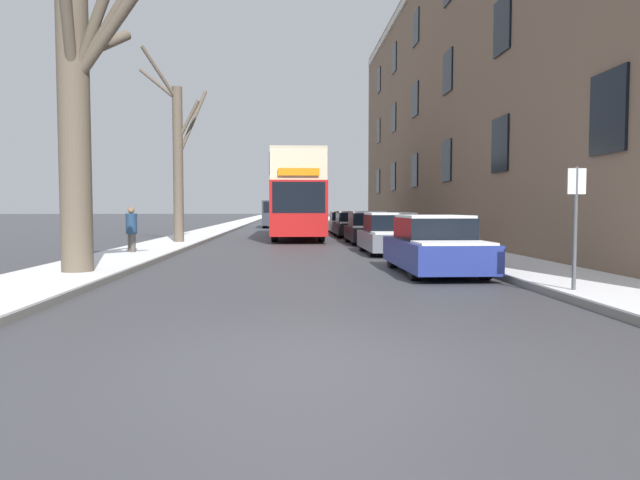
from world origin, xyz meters
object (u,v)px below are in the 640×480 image
Objects in this scene: bare_tree_left_1 at (177,156)px; double_decker_bus at (297,192)px; parked_car_2 at (367,229)px; parked_car_4 at (343,223)px; street_sign_post at (575,223)px; pedestrian_left_sidewalk at (131,230)px; parked_car_3 at (352,225)px; bare_tree_left_0 at (77,108)px; oncoming_van at (276,213)px; parked_car_0 at (435,246)px; parked_car_1 at (390,235)px.

double_decker_bus is (5.10, 5.51, -1.37)m from bare_tree_left_1.
bare_tree_left_1 is 2.02× the size of parked_car_2.
street_sign_post is at bearing -87.00° from parked_car_4.
double_decker_bus reaches higher than pedestrian_left_sidewalk.
parked_car_3 is at bearing 90.00° from parked_car_2.
bare_tree_left_0 reaches higher than pedestrian_left_sidewalk.
parked_car_3 is 16.29m from oncoming_van.
parked_car_2 is 6.00m from parked_car_3.
bare_tree_left_1 is 13.94m from parked_car_0.
parked_car_2 is at bearing 95.10° from street_sign_post.
parked_car_1 is at bearing -30.89° from bare_tree_left_1.
street_sign_post is at bearing -77.65° from double_decker_bus.
parked_car_3 is at bearing 22.55° from double_decker_bus.
bare_tree_left_0 is 1.75× the size of parked_car_3.
pedestrian_left_sidewalk is at bearing -98.18° from oncoming_van.
bare_tree_left_1 reaches higher than parked_car_3.
parked_car_3 is at bearing 90.00° from parked_car_1.
parked_car_1 reaches higher than parked_car_4.
parked_car_0 is 1.06× the size of parked_car_1.
parked_car_1 is 8.61m from pedestrian_left_sidewalk.
double_decker_bus is 16.74m from parked_car_0.
street_sign_post is (1.40, -26.69, 0.68)m from parked_car_4.
bare_tree_left_1 reaches higher than pedestrian_left_sidewalk.
oncoming_van is 28.43m from pedestrian_left_sidewalk.
parked_car_1 is at bearing 39.08° from bare_tree_left_0.
parked_car_0 is at bearing 109.22° from street_sign_post.
double_decker_bus reaches higher than parked_car_3.
parked_car_0 is 11.64m from parked_car_2.
bare_tree_left_1 is at bearing 122.74° from street_sign_post.
bare_tree_left_0 is 34.19m from oncoming_van.
oncoming_van is at bearing 106.13° from parked_car_3.
parked_car_3 reaches higher than parked_car_4.
double_decker_bus is 3.75m from parked_car_3.
bare_tree_left_0 reaches higher than parked_car_3.
parked_car_2 is at bearing -90.00° from parked_car_3.
double_decker_bus is at bearing -157.45° from parked_car_3.
parked_car_2 is 0.97× the size of parked_car_4.
street_sign_post is (1.40, -4.01, 0.67)m from parked_car_0.
parked_car_0 is at bearing 4.40° from bare_tree_left_0.
bare_tree_left_0 is 1.82× the size of parked_car_2.
parked_car_4 is (-0.00, 22.68, -0.02)m from parked_car_0.
parked_car_4 is at bearing 93.00° from street_sign_post.
pedestrian_left_sidewalk is at bearing -116.11° from double_decker_bus.
street_sign_post is (1.40, -15.65, 0.66)m from parked_car_2.
parked_car_4 is 19.53m from pedestrian_left_sidewalk.
oncoming_van is at bearing 83.94° from bare_tree_left_0.
pedestrian_left_sidewalk reaches higher than parked_car_2.
double_decker_bus is at bearing 102.35° from street_sign_post.
parked_car_4 is at bearing 90.00° from parked_car_2.
oncoming_van reaches higher than parked_car_0.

